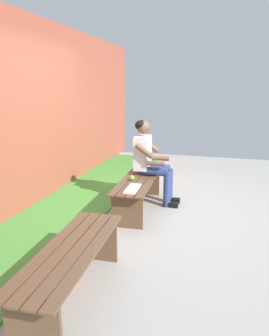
{
  "coord_description": "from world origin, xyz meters",
  "views": [
    {
      "loc": [
        4.22,
        1.14,
        1.73
      ],
      "look_at": [
        0.74,
        0.15,
        0.81
      ],
      "focal_mm": 34.06,
      "sensor_mm": 36.0,
      "label": 1
    }
  ],
  "objects_px": {
    "bench_far": "(72,261)",
    "apple": "(132,178)",
    "bench_near": "(138,186)",
    "person_seated": "(150,158)",
    "book_open": "(133,189)"
  },
  "relations": [
    {
      "from": "person_seated",
      "to": "bench_far",
      "type": "bearing_deg",
      "value": -2.41
    },
    {
      "from": "bench_near",
      "to": "apple",
      "type": "xyz_separation_m",
      "value": [
        0.1,
        -0.07,
        0.15
      ]
    },
    {
      "from": "book_open",
      "to": "apple",
      "type": "bearing_deg",
      "value": -165.61
    },
    {
      "from": "apple",
      "to": "person_seated",
      "type": "bearing_deg",
      "value": 157.76
    },
    {
      "from": "bench_near",
      "to": "apple",
      "type": "height_order",
      "value": "apple"
    },
    {
      "from": "bench_near",
      "to": "book_open",
      "type": "bearing_deg",
      "value": 6.67
    },
    {
      "from": "person_seated",
      "to": "book_open",
      "type": "distance_m",
      "value": 0.85
    },
    {
      "from": "book_open",
      "to": "bench_near",
      "type": "bearing_deg",
      "value": -176.04
    },
    {
      "from": "bench_far",
      "to": "apple",
      "type": "xyz_separation_m",
      "value": [
        -2.0,
        -0.07,
        0.15
      ]
    },
    {
      "from": "bench_near",
      "to": "bench_far",
      "type": "xyz_separation_m",
      "value": [
        2.1,
        0.0,
        -0.0
      ]
    },
    {
      "from": "bench_far",
      "to": "person_seated",
      "type": "relative_size",
      "value": 1.2
    },
    {
      "from": "apple",
      "to": "book_open",
      "type": "height_order",
      "value": "apple"
    },
    {
      "from": "book_open",
      "to": "bench_far",
      "type": "bearing_deg",
      "value": -4.84
    },
    {
      "from": "bench_far",
      "to": "apple",
      "type": "bearing_deg",
      "value": -178.12
    },
    {
      "from": "bench_far",
      "to": "bench_near",
      "type": "bearing_deg",
      "value": -180.0
    }
  ]
}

